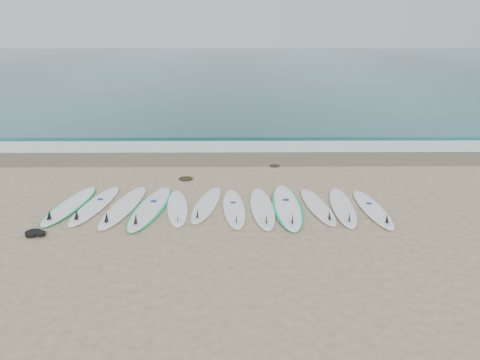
{
  "coord_description": "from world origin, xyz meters",
  "views": [
    {
      "loc": [
        0.41,
        -10.31,
        4.3
      ],
      "look_at": [
        0.49,
        0.85,
        0.4
      ],
      "focal_mm": 35.0,
      "sensor_mm": 36.0,
      "label": 1
    }
  ],
  "objects_px": {
    "surfboard_6": "(234,208)",
    "surfboard_11": "(373,209)",
    "surfboard_0": "(69,206)",
    "leash_coil": "(35,233)"
  },
  "relations": [
    {
      "from": "surfboard_0",
      "to": "surfboard_11",
      "type": "relative_size",
      "value": 1.08
    },
    {
      "from": "surfboard_6",
      "to": "surfboard_11",
      "type": "xyz_separation_m",
      "value": [
        3.26,
        -0.08,
        -0.0
      ]
    },
    {
      "from": "surfboard_6",
      "to": "surfboard_11",
      "type": "bearing_deg",
      "value": -5.33
    },
    {
      "from": "surfboard_0",
      "to": "surfboard_6",
      "type": "bearing_deg",
      "value": 4.99
    },
    {
      "from": "surfboard_0",
      "to": "surfboard_11",
      "type": "distance_m",
      "value": 7.2
    },
    {
      "from": "surfboard_0",
      "to": "surfboard_11",
      "type": "xyz_separation_m",
      "value": [
        7.19,
        -0.29,
        0.0
      ]
    },
    {
      "from": "surfboard_11",
      "to": "leash_coil",
      "type": "bearing_deg",
      "value": -174.73
    },
    {
      "from": "surfboard_11",
      "to": "leash_coil",
      "type": "height_order",
      "value": "surfboard_11"
    },
    {
      "from": "surfboard_0",
      "to": "surfboard_6",
      "type": "distance_m",
      "value": 3.94
    },
    {
      "from": "surfboard_0",
      "to": "surfboard_6",
      "type": "relative_size",
      "value": 1.07
    }
  ]
}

